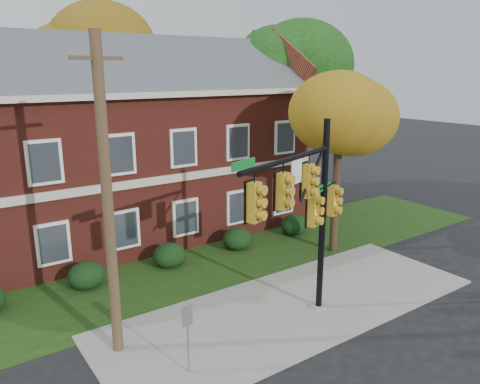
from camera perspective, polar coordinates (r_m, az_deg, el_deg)
ground at (r=16.43m, az=9.01°, el=-15.10°), size 120.00×120.00×0.00m
sidewalk at (r=17.05m, az=6.62°, el=-13.69°), size 14.00×5.00×0.08m
grass_strip at (r=20.67m, az=-2.67°, el=-8.39°), size 30.00×6.00×0.04m
apartment_building at (r=23.71m, az=-14.76°, el=6.62°), size 18.80×8.80×9.74m
hedge_left at (r=19.01m, az=-18.23°, el=-9.63°), size 1.40×1.26×1.05m
hedge_center at (r=20.15m, az=-8.62°, el=-7.62°), size 1.40×1.26×1.05m
hedge_right at (r=21.79m, az=-0.33°, el=-5.70°), size 1.40×1.26×1.05m
hedge_far_right at (r=23.84m, az=6.63°, el=-3.99°), size 1.40×1.26×1.05m
tree_near_right at (r=20.79m, az=12.86°, el=10.34°), size 4.50×4.25×8.58m
tree_right_rear at (r=30.04m, az=5.49°, el=14.63°), size 6.30×5.95×10.62m
tree_far_rear at (r=31.37m, az=-18.09°, el=15.32°), size 6.84×6.46×11.52m
traffic_signal at (r=14.53m, az=8.11°, el=-1.44°), size 5.66×2.11×6.63m
utility_pole at (r=13.24m, az=-15.85°, el=-1.18°), size 1.42×0.34×9.11m
sign_post at (r=13.07m, az=-6.40°, el=-16.19°), size 0.30×0.06×2.10m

